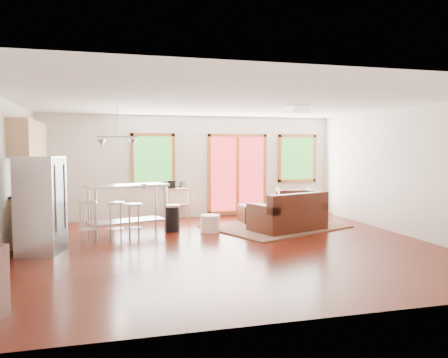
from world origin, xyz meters
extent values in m
cube|color=#350B05|center=(0.00, 0.00, -0.01)|extent=(7.50, 7.00, 0.02)
cube|color=white|center=(0.00, 0.00, 2.61)|extent=(7.50, 7.00, 0.02)
cube|color=silver|center=(0.00, 3.51, 1.30)|extent=(7.50, 0.02, 2.60)
cube|color=silver|center=(3.76, 0.00, 1.30)|extent=(0.02, 7.00, 2.60)
cube|color=silver|center=(0.00, -3.51, 1.30)|extent=(7.50, 0.02, 2.60)
cube|color=#214E1A|center=(-1.00, 3.46, 1.50)|extent=(0.94, 0.02, 1.14)
cube|color=#965026|center=(-1.00, 3.46, 2.11)|extent=(1.10, 0.05, 0.08)
cube|color=#965026|center=(-1.00, 3.46, 0.89)|extent=(1.10, 0.05, 0.08)
cube|color=#965026|center=(-1.51, 3.46, 1.50)|extent=(0.08, 0.05, 1.30)
cube|color=#965026|center=(-0.49, 3.46, 1.50)|extent=(0.08, 0.05, 1.30)
cube|color=maroon|center=(1.20, 3.46, 1.10)|extent=(1.44, 0.02, 1.94)
cube|color=#965026|center=(1.20, 3.46, 2.11)|extent=(1.60, 0.05, 0.08)
cube|color=#965026|center=(1.20, 3.46, 0.09)|extent=(1.60, 0.05, 0.08)
cube|color=#965026|center=(0.44, 3.46, 1.10)|extent=(0.08, 0.05, 2.10)
cube|color=#965026|center=(1.96, 3.46, 1.10)|extent=(0.08, 0.05, 2.10)
cube|color=#965026|center=(1.20, 3.46, 1.10)|extent=(0.08, 0.05, 1.94)
cube|color=#214E1A|center=(2.90, 3.46, 1.50)|extent=(0.94, 0.02, 1.14)
cube|color=#965026|center=(2.90, 3.46, 2.11)|extent=(1.10, 0.05, 0.08)
cube|color=#965026|center=(2.90, 3.46, 0.89)|extent=(1.10, 0.05, 0.08)
cube|color=#965026|center=(2.39, 3.46, 1.50)|extent=(0.08, 0.05, 1.30)
cube|color=#965026|center=(3.41, 3.46, 1.50)|extent=(0.08, 0.05, 1.30)
cube|color=#495A35|center=(1.55, 1.58, 0.01)|extent=(3.40, 3.06, 0.03)
cube|color=black|center=(1.63, 1.13, 0.22)|extent=(1.76, 1.34, 0.44)
cube|color=black|center=(1.74, 0.81, 0.64)|extent=(1.54, 0.70, 0.40)
cube|color=black|center=(0.99, 0.91, 0.52)|extent=(0.48, 0.90, 0.17)
cube|color=black|center=(2.27, 1.35, 0.52)|extent=(0.48, 0.90, 0.17)
cube|color=black|center=(1.29, 1.06, 0.50)|extent=(0.80, 0.75, 0.12)
cube|color=black|center=(1.94, 1.29, 0.50)|extent=(0.80, 0.75, 0.12)
cube|color=#35160C|center=(1.65, 1.84, 0.41)|extent=(1.09, 0.67, 0.04)
cube|color=#35160C|center=(1.20, 1.62, 0.19)|extent=(0.07, 0.07, 0.38)
cube|color=#35160C|center=(2.09, 1.59, 0.19)|extent=(0.07, 0.07, 0.38)
cube|color=#35160C|center=(1.21, 2.09, 0.19)|extent=(0.07, 0.07, 0.38)
cube|color=#35160C|center=(2.11, 2.06, 0.19)|extent=(0.07, 0.07, 0.38)
imported|color=black|center=(2.41, 2.55, 0.43)|extent=(1.01, 0.97, 0.86)
cube|color=black|center=(1.26, 2.30, 0.21)|extent=(0.65, 0.65, 0.42)
cylinder|color=#F1E1CE|center=(-0.01, 1.40, 0.18)|extent=(0.49, 0.49, 0.36)
imported|color=silver|center=(1.68, 1.75, 0.48)|extent=(0.20, 0.20, 0.17)
sphere|color=#A90B33|center=(1.71, 1.76, 0.62)|extent=(0.07, 0.07, 0.06)
sphere|color=#A90B33|center=(1.65, 1.74, 0.64)|extent=(0.07, 0.07, 0.06)
sphere|color=#A90B33|center=(1.69, 1.79, 0.66)|extent=(0.07, 0.07, 0.06)
imported|color=maroon|center=(1.95, 1.87, 0.55)|extent=(0.23, 0.07, 0.31)
cube|color=tan|center=(-3.45, 1.70, 0.45)|extent=(0.60, 2.20, 0.90)
cube|color=black|center=(-3.45, 1.70, 0.92)|extent=(0.64, 2.24, 0.04)
cube|color=tan|center=(-3.57, 1.70, 1.95)|extent=(0.36, 2.20, 0.70)
cylinder|color=#B7BABC|center=(-3.45, 1.20, 1.03)|extent=(0.12, 0.12, 0.18)
cube|color=black|center=(-3.45, 2.10, 1.04)|extent=(0.22, 0.18, 0.20)
cube|color=#B7BABC|center=(-3.18, 0.22, 0.82)|extent=(0.80, 0.78, 1.64)
cube|color=gray|center=(-2.87, 0.14, 0.82)|extent=(0.17, 0.58, 1.60)
cylinder|color=gray|center=(-2.91, -0.06, 0.95)|extent=(0.03, 0.03, 1.09)
cylinder|color=gray|center=(-2.80, 0.33, 0.95)|extent=(0.03, 0.03, 1.09)
cube|color=#B7BABC|center=(-1.71, 1.64, 1.00)|extent=(1.74, 1.11, 0.04)
cube|color=gray|center=(-1.71, 1.64, 0.27)|extent=(1.61, 1.00, 0.03)
cylinder|color=gray|center=(-2.33, 1.18, 0.49)|extent=(0.05, 0.05, 0.98)
cylinder|color=gray|center=(-0.93, 1.63, 0.49)|extent=(0.05, 0.05, 0.98)
cylinder|color=gray|center=(-2.48, 1.65, 0.49)|extent=(0.05, 0.05, 0.98)
cylinder|color=gray|center=(-1.09, 2.10, 0.49)|extent=(0.05, 0.05, 0.98)
imported|color=white|center=(-1.39, 1.44, 1.01)|extent=(0.15, 0.13, 0.12)
cylinder|color=#B7BABC|center=(-2.48, 1.01, 0.76)|extent=(0.44, 0.44, 0.04)
cylinder|color=gray|center=(-2.36, 1.09, 0.37)|extent=(0.03, 0.03, 0.74)
cylinder|color=gray|center=(-2.56, 1.13, 0.37)|extent=(0.03, 0.03, 0.74)
cylinder|color=gray|center=(-2.60, 0.93, 0.37)|extent=(0.03, 0.03, 0.74)
cylinder|color=gray|center=(-2.40, 0.89, 0.37)|extent=(0.03, 0.03, 0.74)
cylinder|color=gray|center=(-2.48, 1.01, 0.24)|extent=(0.40, 0.40, 0.02)
cylinder|color=#B7BABC|center=(-1.96, 1.03, 0.73)|extent=(0.37, 0.37, 0.04)
cylinder|color=gray|center=(-1.86, 1.13, 0.35)|extent=(0.03, 0.03, 0.70)
cylinder|color=gray|center=(-2.05, 1.13, 0.35)|extent=(0.03, 0.03, 0.70)
cylinder|color=gray|center=(-2.06, 0.94, 0.35)|extent=(0.03, 0.03, 0.70)
cylinder|color=gray|center=(-1.87, 0.94, 0.35)|extent=(0.03, 0.03, 0.70)
cylinder|color=gray|center=(-1.96, 1.03, 0.23)|extent=(0.34, 0.34, 0.02)
cylinder|color=#B7BABC|center=(-1.61, 1.19, 0.67)|extent=(0.36, 0.36, 0.04)
cylinder|color=gray|center=(-1.51, 1.27, 0.32)|extent=(0.03, 0.03, 0.65)
cylinder|color=gray|center=(-1.68, 1.29, 0.32)|extent=(0.03, 0.03, 0.65)
cylinder|color=gray|center=(-1.70, 1.12, 0.32)|extent=(0.03, 0.03, 0.65)
cylinder|color=gray|center=(-1.53, 1.10, 0.32)|extent=(0.03, 0.03, 0.65)
cylinder|color=gray|center=(-1.61, 1.19, 0.21)|extent=(0.33, 0.33, 0.01)
cylinder|color=black|center=(-0.77, 1.67, 0.27)|extent=(0.33, 0.33, 0.53)
cylinder|color=#B7BABC|center=(-0.77, 1.67, 0.55)|extent=(0.34, 0.34, 0.04)
cube|color=tan|center=(-0.43, 3.35, 0.75)|extent=(0.69, 0.50, 0.04)
cube|color=tan|center=(-0.43, 3.35, 0.36)|extent=(0.65, 0.47, 0.03)
cube|color=tan|center=(-0.67, 3.15, 0.38)|extent=(0.04, 0.04, 0.76)
cube|color=tan|center=(-0.13, 3.23, 0.38)|extent=(0.04, 0.04, 0.76)
cube|color=tan|center=(-0.72, 3.47, 0.38)|extent=(0.04, 0.04, 0.76)
cube|color=tan|center=(-0.18, 3.55, 0.38)|extent=(0.04, 0.04, 0.76)
cube|color=black|center=(-0.59, 3.33, 0.87)|extent=(0.22, 0.21, 0.20)
cylinder|color=#B7BABC|center=(-0.26, 3.37, 0.85)|extent=(0.17, 0.17, 0.16)
cube|color=white|center=(1.60, 0.60, 2.53)|extent=(0.35, 0.35, 0.12)
cylinder|color=gray|center=(-1.90, 1.50, 2.30)|extent=(0.02, 0.02, 0.60)
cube|color=gray|center=(-1.90, 1.50, 2.00)|extent=(0.80, 0.04, 0.03)
cone|color=#B7BABC|center=(-2.20, 1.50, 1.88)|extent=(0.18, 0.18, 0.14)
cone|color=#B7BABC|center=(-1.60, 1.50, 1.88)|extent=(0.18, 0.18, 0.14)
camera|label=1|loc=(-2.06, -7.52, 1.77)|focal=35.00mm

